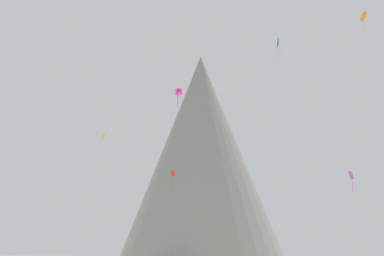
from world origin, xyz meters
TOP-DOWN VIEW (x-y plane):
  - rock_massif at (-8.35, 106.23)m, footprint 61.21×61.21m
  - kite_gold_mid at (-14.58, 29.39)m, footprint 1.75×2.30m
  - kite_orange_high at (22.59, 35.26)m, footprint 1.09×1.74m
  - kite_violet_mid at (24.36, 58.64)m, footprint 0.89×0.92m
  - kite_red_mid at (-9.28, 57.70)m, footprint 1.06×0.71m
  - kite_blue_high at (11.55, 51.52)m, footprint 0.60×2.11m
  - kite_magenta_high at (-6.97, 48.26)m, footprint 1.24×1.22m

SIDE VIEW (x-z plane):
  - kite_violet_mid at x=24.36m, z-range 14.75..18.75m
  - kite_red_mid at x=-9.28m, z-range 15.34..19.51m
  - kite_gold_mid at x=-14.58m, z-range 15.81..20.70m
  - rock_massif at x=-8.35m, z-range -4.32..60.06m
  - kite_magenta_high at x=-6.97m, z-range 29.26..32.81m
  - kite_orange_high at x=22.59m, z-range 35.50..38.83m
  - kite_blue_high at x=11.55m, z-range 38.37..44.16m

